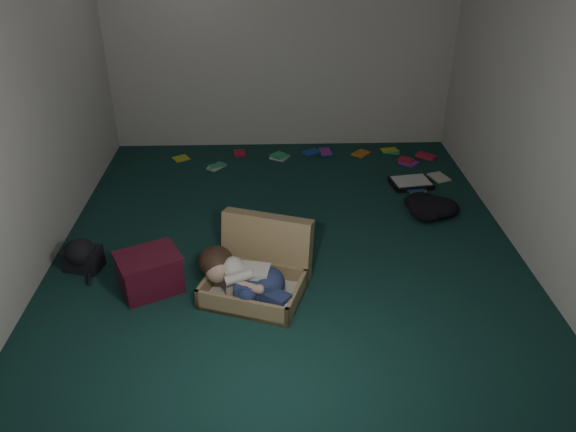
{
  "coord_description": "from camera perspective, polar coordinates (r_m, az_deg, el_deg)",
  "views": [
    {
      "loc": [
        -0.13,
        -4.24,
        2.71
      ],
      "look_at": [
        0.0,
        -0.15,
        0.35
      ],
      "focal_mm": 35.0,
      "sensor_mm": 36.0,
      "label": 1
    }
  ],
  "objects": [
    {
      "name": "paper_tray",
      "position": [
        6.13,
        12.37,
        3.33
      ],
      "size": [
        0.46,
        0.37,
        0.06
      ],
      "rotation": [
        0.0,
        0.0,
        0.15
      ],
      "color": "black",
      "rests_on": "floor"
    },
    {
      "name": "clothing_pile",
      "position": [
        5.61,
        14.6,
        0.95
      ],
      "size": [
        0.49,
        0.4,
        0.16
      ],
      "primitive_type": null,
      "rotation": [
        0.0,
        0.0,
        0.01
      ],
      "color": "black",
      "rests_on": "floor"
    },
    {
      "name": "suitcase",
      "position": [
        4.4,
        -2.96,
        -5.48
      ],
      "size": [
        0.92,
        0.91,
        0.54
      ],
      "rotation": [
        0.0,
        0.0,
        -0.33
      ],
      "color": "#A18458",
      "rests_on": "floor"
    },
    {
      "name": "maroon_bin",
      "position": [
        4.49,
        -13.87,
        -5.57
      ],
      "size": [
        0.58,
        0.53,
        0.32
      ],
      "rotation": [
        0.0,
        0.0,
        0.46
      ],
      "color": "#4E0F21",
      "rests_on": "floor"
    },
    {
      "name": "wall_right",
      "position": [
        4.95,
        24.23,
        10.84
      ],
      "size": [
        0.0,
        4.5,
        4.5
      ],
      "primitive_type": "plane",
      "rotation": [
        1.57,
        0.0,
        -1.57
      ],
      "color": "silver",
      "rests_on": "ground"
    },
    {
      "name": "person",
      "position": [
        4.25,
        -4.45,
        -6.25
      ],
      "size": [
        0.73,
        0.56,
        0.33
      ],
      "rotation": [
        0.0,
        0.0,
        -0.33
      ],
      "color": "beige",
      "rests_on": "suitcase"
    },
    {
      "name": "backpack",
      "position": [
        4.92,
        -20.15,
        -3.97
      ],
      "size": [
        0.42,
        0.37,
        0.22
      ],
      "primitive_type": null,
      "rotation": [
        0.0,
        0.0,
        -0.26
      ],
      "color": "black",
      "rests_on": "floor"
    },
    {
      "name": "floor",
      "position": [
        5.03,
        -0.06,
        -2.6
      ],
      "size": [
        4.5,
        4.5,
        0.0
      ],
      "primitive_type": "plane",
      "color": "#12332F",
      "rests_on": "ground"
    },
    {
      "name": "book_scatter",
      "position": [
        6.57,
        4.49,
        5.62
      ],
      "size": [
        3.1,
        1.27,
        0.02
      ],
      "color": "gold",
      "rests_on": "floor"
    },
    {
      "name": "wall_left",
      "position": [
        4.84,
        -24.9,
        10.3
      ],
      "size": [
        0.0,
        4.5,
        4.5
      ],
      "primitive_type": "plane",
      "rotation": [
        1.57,
        0.0,
        1.57
      ],
      "color": "silver",
      "rests_on": "ground"
    },
    {
      "name": "wall_back",
      "position": [
        6.64,
        -0.72,
        17.73
      ],
      "size": [
        4.5,
        0.0,
        4.5
      ],
      "primitive_type": "plane",
      "rotation": [
        1.57,
        0.0,
        0.0
      ],
      "color": "silver",
      "rests_on": "ground"
    },
    {
      "name": "wall_front",
      "position": [
        2.44,
        1.64,
        -5.32
      ],
      "size": [
        4.5,
        0.0,
        4.5
      ],
      "primitive_type": "plane",
      "rotation": [
        -1.57,
        0.0,
        0.0
      ],
      "color": "silver",
      "rests_on": "ground"
    }
  ]
}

